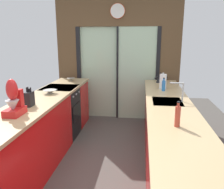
{
  "coord_description": "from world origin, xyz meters",
  "views": [
    {
      "loc": [
        0.53,
        -2.63,
        1.78
      ],
      "look_at": [
        0.1,
        0.69,
        0.96
      ],
      "focal_mm": 37.29,
      "sensor_mm": 36.0,
      "label": 1
    }
  ],
  "objects_px": {
    "knife_block": "(29,99)",
    "soap_bottle_near": "(178,116)",
    "oven_range": "(61,112)",
    "soap_bottle_far": "(164,85)",
    "mixing_bowl_far": "(71,79)",
    "mixing_bowl_mid": "(50,92)",
    "stand_mixer": "(14,101)",
    "kettle": "(160,78)",
    "paper_towel_roll": "(163,82)"
  },
  "relations": [
    {
      "from": "knife_block",
      "to": "soap_bottle_near",
      "type": "xyz_separation_m",
      "value": [
        1.78,
        -0.48,
        0.01
      ]
    },
    {
      "from": "oven_range",
      "to": "soap_bottle_far",
      "type": "height_order",
      "value": "soap_bottle_far"
    },
    {
      "from": "mixing_bowl_far",
      "to": "soap_bottle_near",
      "type": "xyz_separation_m",
      "value": [
        1.78,
        -2.25,
        0.08
      ]
    },
    {
      "from": "mixing_bowl_far",
      "to": "oven_range",
      "type": "bearing_deg",
      "value": -91.75
    },
    {
      "from": "mixing_bowl_mid",
      "to": "soap_bottle_far",
      "type": "distance_m",
      "value": 1.83
    },
    {
      "from": "soap_bottle_far",
      "to": "stand_mixer",
      "type": "bearing_deg",
      "value": -140.39
    },
    {
      "from": "knife_block",
      "to": "kettle",
      "type": "height_order",
      "value": "knife_block"
    },
    {
      "from": "oven_range",
      "to": "mixing_bowl_mid",
      "type": "bearing_deg",
      "value": -87.85
    },
    {
      "from": "oven_range",
      "to": "kettle",
      "type": "height_order",
      "value": "kettle"
    },
    {
      "from": "knife_block",
      "to": "paper_towel_roll",
      "type": "relative_size",
      "value": 0.9
    },
    {
      "from": "mixing_bowl_far",
      "to": "kettle",
      "type": "bearing_deg",
      "value": 2.51
    },
    {
      "from": "stand_mixer",
      "to": "paper_towel_roll",
      "type": "relative_size",
      "value": 1.49
    },
    {
      "from": "oven_range",
      "to": "stand_mixer",
      "type": "bearing_deg",
      "value": -89.31
    },
    {
      "from": "mixing_bowl_mid",
      "to": "soap_bottle_far",
      "type": "xyz_separation_m",
      "value": [
        1.78,
        0.44,
        0.06
      ]
    },
    {
      "from": "kettle",
      "to": "soap_bottle_near",
      "type": "bearing_deg",
      "value": -90.05
    },
    {
      "from": "kettle",
      "to": "mixing_bowl_far",
      "type": "bearing_deg",
      "value": -177.49
    },
    {
      "from": "oven_range",
      "to": "knife_block",
      "type": "relative_size",
      "value": 3.65
    },
    {
      "from": "oven_range",
      "to": "kettle",
      "type": "distance_m",
      "value": 2.0
    },
    {
      "from": "kettle",
      "to": "soap_bottle_far",
      "type": "relative_size",
      "value": 1.15
    },
    {
      "from": "mixing_bowl_far",
      "to": "knife_block",
      "type": "height_order",
      "value": "knife_block"
    },
    {
      "from": "mixing_bowl_far",
      "to": "kettle",
      "type": "xyz_separation_m",
      "value": [
        1.78,
        0.08,
        0.05
      ]
    },
    {
      "from": "mixing_bowl_far",
      "to": "soap_bottle_far",
      "type": "height_order",
      "value": "soap_bottle_far"
    },
    {
      "from": "mixing_bowl_mid",
      "to": "soap_bottle_far",
      "type": "height_order",
      "value": "soap_bottle_far"
    },
    {
      "from": "kettle",
      "to": "soap_bottle_near",
      "type": "height_order",
      "value": "soap_bottle_near"
    },
    {
      "from": "knife_block",
      "to": "stand_mixer",
      "type": "distance_m",
      "value": 0.37
    },
    {
      "from": "stand_mixer",
      "to": "soap_bottle_far",
      "type": "xyz_separation_m",
      "value": [
        1.78,
        1.47,
        -0.07
      ]
    },
    {
      "from": "knife_block",
      "to": "stand_mixer",
      "type": "relative_size",
      "value": 0.6
    },
    {
      "from": "kettle",
      "to": "soap_bottle_far",
      "type": "xyz_separation_m",
      "value": [
        -0.0,
        -0.73,
        0.0
      ]
    },
    {
      "from": "soap_bottle_near",
      "to": "paper_towel_roll",
      "type": "distance_m",
      "value": 1.75
    },
    {
      "from": "stand_mixer",
      "to": "soap_bottle_near",
      "type": "relative_size",
      "value": 1.63
    },
    {
      "from": "oven_range",
      "to": "paper_towel_roll",
      "type": "distance_m",
      "value": 1.9
    },
    {
      "from": "knife_block",
      "to": "kettle",
      "type": "xyz_separation_m",
      "value": [
        1.78,
        1.85,
        -0.01
      ]
    },
    {
      "from": "stand_mixer",
      "to": "soap_bottle_near",
      "type": "height_order",
      "value": "stand_mixer"
    },
    {
      "from": "knife_block",
      "to": "soap_bottle_near",
      "type": "bearing_deg",
      "value": -15.11
    },
    {
      "from": "mixing_bowl_far",
      "to": "kettle",
      "type": "height_order",
      "value": "kettle"
    },
    {
      "from": "oven_range",
      "to": "soap_bottle_near",
      "type": "xyz_separation_m",
      "value": [
        1.8,
        -1.65,
        0.57
      ]
    },
    {
      "from": "knife_block",
      "to": "soap_bottle_near",
      "type": "relative_size",
      "value": 0.98
    },
    {
      "from": "oven_range",
      "to": "stand_mixer",
      "type": "relative_size",
      "value": 2.19
    },
    {
      "from": "knife_block",
      "to": "soap_bottle_far",
      "type": "bearing_deg",
      "value": 32.0
    },
    {
      "from": "mixing_bowl_mid",
      "to": "kettle",
      "type": "xyz_separation_m",
      "value": [
        1.78,
        1.17,
        0.05
      ]
    },
    {
      "from": "mixing_bowl_far",
      "to": "soap_bottle_near",
      "type": "distance_m",
      "value": 2.87
    },
    {
      "from": "stand_mixer",
      "to": "soap_bottle_near",
      "type": "xyz_separation_m",
      "value": [
        1.78,
        -0.12,
        -0.05
      ]
    },
    {
      "from": "mixing_bowl_far",
      "to": "soap_bottle_far",
      "type": "distance_m",
      "value": 1.9
    },
    {
      "from": "mixing_bowl_far",
      "to": "soap_bottle_far",
      "type": "xyz_separation_m",
      "value": [
        1.78,
        -0.66,
        0.06
      ]
    },
    {
      "from": "mixing_bowl_far",
      "to": "soap_bottle_near",
      "type": "bearing_deg",
      "value": -51.64
    },
    {
      "from": "oven_range",
      "to": "mixing_bowl_far",
      "type": "height_order",
      "value": "mixing_bowl_far"
    },
    {
      "from": "kettle",
      "to": "soap_bottle_far",
      "type": "bearing_deg",
      "value": -90.16
    },
    {
      "from": "mixing_bowl_mid",
      "to": "soap_bottle_far",
      "type": "relative_size",
      "value": 0.99
    },
    {
      "from": "paper_towel_roll",
      "to": "oven_range",
      "type": "bearing_deg",
      "value": -176.65
    },
    {
      "from": "kettle",
      "to": "soap_bottle_near",
      "type": "distance_m",
      "value": 2.33
    }
  ]
}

